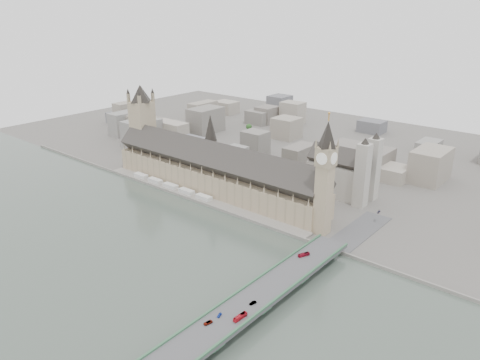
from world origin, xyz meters
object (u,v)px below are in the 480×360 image
Objects in this scene: elizabeth_tower at (325,170)px; victoria_tower at (142,122)px; red_bus_south at (240,317)px; car_blue at (219,315)px; palace_of_westminster at (214,171)px; westminster_abbey at (343,173)px; car_grey at (208,323)px; car_silver at (253,303)px; red_bus_north at (304,255)px; car_approach at (379,212)px; westminster_bridge at (281,284)px.

victoria_tower is at bearing 176.04° from elizabeth_tower.
red_bus_south is 2.37× the size of car_blue.
victoria_tower is 337.69m from red_bus_south.
westminster_abbey is at bearing 34.17° from palace_of_westminster.
red_bus_south is at bearing -78.18° from elizabeth_tower.
palace_of_westminster reaches higher than car_grey.
car_grey is (-8.34, -32.44, -0.03)m from car_silver.
red_bus_north reaches higher than car_grey.
car_blue is at bearing -82.78° from elizabeth_tower.
palace_of_westminster is 126.41m from victoria_tower.
car_approach is (56.70, -36.72, -14.01)m from westminster_abbey.
red_bus_south is 1.86× the size of car_grey.
palace_of_westminster is 134.09m from westminster_abbey.
victoria_tower is 293.66m from red_bus_north.
westminster_bridge is (284.00, -113.50, -50.08)m from victoria_tower.
red_bus_north is (279.79, -77.77, -43.62)m from victoria_tower.
car_silver is (165.53, -142.95, -11.64)m from palace_of_westminster.
car_silver is (54.61, -218.25, -14.02)m from westminster_abbey.
red_bus_south reaches higher than car_blue.
victoria_tower is at bearing 130.17° from car_blue.
palace_of_westminster is 228.91m from car_blue.
car_blue is at bearing -46.45° from palace_of_westminster.
victoria_tower is 0.31× the size of westminster_bridge.
red_bus_south is (30.94, -147.82, -46.37)m from elizabeth_tower.
elizabeth_tower is at bearing 132.16° from red_bus_north.
westminster_abbey is 12.01× the size of car_grey.
elizabeth_tower is 1.07× the size of victoria_tower.
westminster_bridge is 4.78× the size of westminster_abbey.
car_silver is (8.01, 22.73, 0.06)m from car_blue.
car_grey is at bearing -91.53° from car_silver.
victoria_tower is 20.23× the size of car_silver.
car_blue is at bearing -148.59° from red_bus_south.
red_bus_north is 1.94× the size of car_silver.
palace_of_westminster is at bearing 146.51° from westminster_bridge.
victoria_tower reaches higher than red_bus_south.
westminster_abbey is 7.09× the size of red_bus_north.
car_approach is at bearing 12.96° from palace_of_westminster.
westminster_abbey is at bearing 105.64° from westminster_bridge.
westminster_abbey is 15.36× the size of car_blue.
victoria_tower reaches higher than car_grey.
red_bus_south is at bearing -82.44° from westminster_bridge.
red_bus_north is at bearing -71.68° from elizabeth_tower.
car_blue is 0.78× the size of car_approach.
palace_of_westminster is 172.40m from car_approach.
car_blue reaches higher than westminster_bridge.
red_bus_north is 103.92m from car_grey.
westminster_abbey reaches higher than car_approach.
victoria_tower reaches higher than westminster_bridge.
palace_of_westminster is 219.02m from car_silver.
westminster_abbey is at bearing 82.72° from car_blue.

